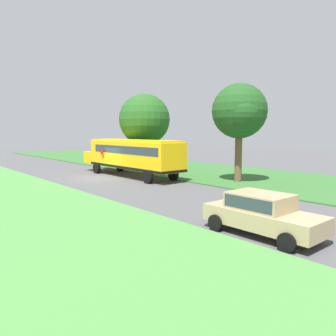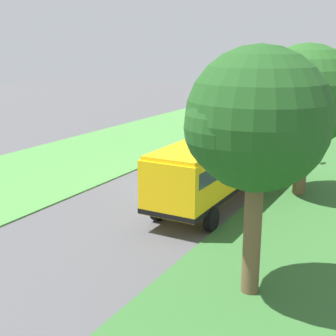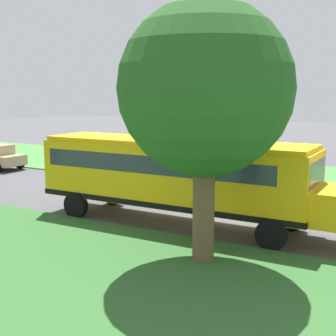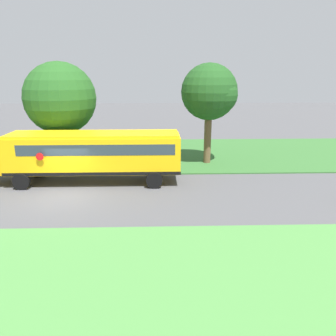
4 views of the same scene
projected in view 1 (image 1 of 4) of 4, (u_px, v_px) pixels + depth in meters
The scene contains 7 objects.
ground_plane at pixel (99, 178), 27.30m from camera, with size 120.00×120.00×0.00m, color #4C4C4F.
grass_verge at pixel (186, 169), 33.74m from camera, with size 12.00×80.00×0.08m, color #33662D.
school_bus at pixel (132, 154), 27.92m from camera, with size 2.84×12.42×3.16m.
car_tan_nearest at pixel (262, 212), 12.10m from camera, with size 2.02×4.40×1.56m.
oak_tree_beside_bus at pixel (145, 119), 31.45m from camera, with size 4.90×4.90×7.46m.
oak_tree_roadside_mid at pixel (240, 112), 24.12m from camera, with size 4.08×4.08×7.41m.
stop_sign at pixel (101, 151), 35.99m from camera, with size 0.08×0.68×2.74m.
Camera 1 is at (13.12, 24.35, 3.81)m, focal length 35.00 mm.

